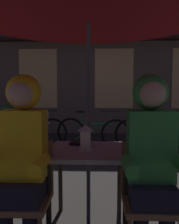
{
  "coord_description": "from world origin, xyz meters",
  "views": [
    {
      "loc": [
        0.1,
        -2.27,
        1.28
      ],
      "look_at": [
        0.0,
        0.24,
        1.06
      ],
      "focal_mm": 40.7,
      "sensor_mm": 36.0,
      "label": 1
    }
  ],
  "objects_px": {
    "cafe_table": "(88,160)",
    "person_right_hooded": "(151,149)",
    "chair_right": "(149,193)",
    "bicycle_second": "(32,131)",
    "patio_umbrella": "(88,0)",
    "bicycle_third": "(93,133)",
    "bicycle_fourth": "(153,133)",
    "book": "(80,143)",
    "chair_left": "(25,191)",
    "person_left_hooded": "(22,148)",
    "lantern": "(86,137)",
    "potted_plant": "(6,119)"
  },
  "relations": [
    {
      "from": "book",
      "to": "chair_right",
      "type": "bearing_deg",
      "value": -37.54
    },
    {
      "from": "cafe_table",
      "to": "patio_umbrella",
      "type": "height_order",
      "value": "patio_umbrella"
    },
    {
      "from": "cafe_table",
      "to": "bicycle_fourth",
      "type": "xyz_separation_m",
      "value": [
        1.26,
        3.2,
        -0.29
      ]
    },
    {
      "from": "bicycle_second",
      "to": "potted_plant",
      "type": "distance_m",
      "value": 1.16
    },
    {
      "from": "cafe_table",
      "to": "lantern",
      "type": "height_order",
      "value": "lantern"
    },
    {
      "from": "chair_left",
      "to": "bicycle_fourth",
      "type": "xyz_separation_m",
      "value": [
        1.74,
        3.57,
        -0.14
      ]
    },
    {
      "from": "bicycle_third",
      "to": "bicycle_fourth",
      "type": "xyz_separation_m",
      "value": [
        1.31,
        -0.01,
        0.0
      ]
    },
    {
      "from": "book",
      "to": "cafe_table",
      "type": "bearing_deg",
      "value": -58.72
    },
    {
      "from": "potted_plant",
      "to": "lantern",
      "type": "bearing_deg",
      "value": -61.35
    },
    {
      "from": "chair_left",
      "to": "person_left_hooded",
      "type": "xyz_separation_m",
      "value": [
        -0.0,
        -0.06,
        0.36
      ]
    },
    {
      "from": "chair_right",
      "to": "person_right_hooded",
      "type": "height_order",
      "value": "person_right_hooded"
    },
    {
      "from": "chair_left",
      "to": "person_left_hooded",
      "type": "bearing_deg",
      "value": -90.0
    },
    {
      "from": "bicycle_fourth",
      "to": "book",
      "type": "height_order",
      "value": "bicycle_fourth"
    },
    {
      "from": "cafe_table",
      "to": "chair_left",
      "type": "distance_m",
      "value": 0.62
    },
    {
      "from": "cafe_table",
      "to": "lantern",
      "type": "xyz_separation_m",
      "value": [
        -0.02,
        -0.04,
        0.22
      ]
    },
    {
      "from": "person_left_hooded",
      "to": "patio_umbrella",
      "type": "bearing_deg",
      "value": 41.57
    },
    {
      "from": "patio_umbrella",
      "to": "bicycle_second",
      "type": "relative_size",
      "value": 1.4
    },
    {
      "from": "cafe_table",
      "to": "book",
      "type": "xyz_separation_m",
      "value": [
        -0.09,
        0.2,
        0.11
      ]
    },
    {
      "from": "book",
      "to": "patio_umbrella",
      "type": "bearing_deg",
      "value": -58.72
    },
    {
      "from": "chair_right",
      "to": "bicycle_second",
      "type": "xyz_separation_m",
      "value": [
        -1.9,
        3.72,
        -0.14
      ]
    },
    {
      "from": "patio_umbrella",
      "to": "bicycle_second",
      "type": "height_order",
      "value": "patio_umbrella"
    },
    {
      "from": "patio_umbrella",
      "to": "person_right_hooded",
      "type": "height_order",
      "value": "patio_umbrella"
    },
    {
      "from": "cafe_table",
      "to": "person_right_hooded",
      "type": "relative_size",
      "value": 0.53
    },
    {
      "from": "potted_plant",
      "to": "book",
      "type": "bearing_deg",
      "value": -60.58
    },
    {
      "from": "lantern",
      "to": "bicycle_third",
      "type": "height_order",
      "value": "lantern"
    },
    {
      "from": "cafe_table",
      "to": "person_right_hooded",
      "type": "height_order",
      "value": "person_right_hooded"
    },
    {
      "from": "person_right_hooded",
      "to": "lantern",
      "type": "bearing_deg",
      "value": 142.7
    },
    {
      "from": "lantern",
      "to": "chair_left",
      "type": "relative_size",
      "value": 0.27
    },
    {
      "from": "person_left_hooded",
      "to": "bicycle_third",
      "type": "height_order",
      "value": "person_left_hooded"
    },
    {
      "from": "bicycle_second",
      "to": "patio_umbrella",
      "type": "bearing_deg",
      "value": -66.97
    },
    {
      "from": "cafe_table",
      "to": "person_left_hooded",
      "type": "xyz_separation_m",
      "value": [
        -0.48,
        -0.43,
        0.21
      ]
    },
    {
      "from": "cafe_table",
      "to": "potted_plant",
      "type": "distance_m",
      "value": 4.69
    },
    {
      "from": "person_right_hooded",
      "to": "bicycle_fourth",
      "type": "xyz_separation_m",
      "value": [
        0.78,
        3.63,
        -0.5
      ]
    },
    {
      "from": "bicycle_third",
      "to": "potted_plant",
      "type": "bearing_deg",
      "value": 158.49
    },
    {
      "from": "chair_left",
      "to": "person_right_hooded",
      "type": "relative_size",
      "value": 0.62
    },
    {
      "from": "bicycle_second",
      "to": "bicycle_fourth",
      "type": "relative_size",
      "value": 0.98
    },
    {
      "from": "chair_left",
      "to": "book",
      "type": "xyz_separation_m",
      "value": [
        0.39,
        0.57,
        0.26
      ]
    },
    {
      "from": "patio_umbrella",
      "to": "bicycle_fourth",
      "type": "bearing_deg",
      "value": 68.47
    },
    {
      "from": "cafe_table",
      "to": "bicycle_fourth",
      "type": "bearing_deg",
      "value": 68.47
    },
    {
      "from": "lantern",
      "to": "chair_left",
      "type": "xyz_separation_m",
      "value": [
        -0.46,
        -0.33,
        -0.37
      ]
    },
    {
      "from": "person_right_hooded",
      "to": "bicycle_fourth",
      "type": "relative_size",
      "value": 0.83
    },
    {
      "from": "person_right_hooded",
      "to": "bicycle_second",
      "type": "distance_m",
      "value": 4.26
    },
    {
      "from": "bicycle_second",
      "to": "person_right_hooded",
      "type": "bearing_deg",
      "value": -63.24
    },
    {
      "from": "patio_umbrella",
      "to": "bicycle_second",
      "type": "xyz_separation_m",
      "value": [
        -1.42,
        3.35,
        -1.71
      ]
    },
    {
      "from": "patio_umbrella",
      "to": "bicycle_fourth",
      "type": "xyz_separation_m",
      "value": [
        1.26,
        3.2,
        -1.71
      ]
    },
    {
      "from": "lantern",
      "to": "potted_plant",
      "type": "bearing_deg",
      "value": 118.65
    },
    {
      "from": "lantern",
      "to": "book",
      "type": "height_order",
      "value": "lantern"
    },
    {
      "from": "book",
      "to": "bicycle_third",
      "type": "bearing_deg",
      "value": 96.85
    },
    {
      "from": "person_right_hooded",
      "to": "book",
      "type": "distance_m",
      "value": 0.85
    },
    {
      "from": "potted_plant",
      "to": "bicycle_second",
      "type": "bearing_deg",
      "value": -40.96
    }
  ]
}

